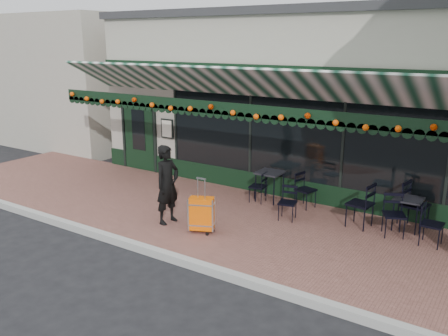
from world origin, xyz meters
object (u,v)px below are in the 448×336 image
Objects in this scene: chair_a_extra at (432,225)px; suitcase at (202,214)px; chair_b_front at (288,203)px; chair_b_left at (258,187)px; chair_a_left at (360,204)px; cafe_table_a at (408,202)px; chair_a_right at (415,206)px; woman at (167,185)px; chair_a_front at (394,215)px; cafe_table_b at (270,175)px; chair_b_right at (305,190)px.

suitcase is at bearing 116.59° from chair_a_extra.
chair_b_left is at bearing 136.86° from chair_b_front.
chair_a_left is 1.50m from chair_b_front.
chair_a_right reaches higher than cafe_table_a.
woman reaches higher than chair_a_front.
chair_b_right reaches higher than cafe_table_b.
cafe_table_b is at bearing 100.90° from chair_a_right.
chair_a_left is at bearing -94.47° from chair_b_right.
cafe_table_b is (1.14, 2.43, -0.19)m from woman.
chair_a_front is at bearing -107.17° from cafe_table_a.
chair_a_front is at bearing -2.15° from chair_b_front.
chair_b_right is (2.06, 2.47, -0.43)m from woman.
chair_a_extra is 2.88m from chair_b_front.
cafe_table_a is 0.69× the size of chair_a_left.
chair_a_left is (2.57, 2.03, 0.11)m from suitcase.
chair_a_right is 0.81m from chair_a_extra.
woman reaches higher than chair_b_left.
chair_a_front is 1.13× the size of chair_b_left.
suitcase is at bearing -87.52° from woman.
cafe_table_b is 0.97× the size of chair_b_left.
chair_a_front is at bearing 86.02° from chair_a_extra.
chair_b_right is (-2.41, -0.02, -0.09)m from chair_a_right.
chair_a_left reaches higher than chair_b_right.
woman is at bearing -151.36° from cafe_table_a.
chair_a_extra reaches higher than cafe_table_b.
cafe_table_b is at bearing 82.59° from chair_a_extra.
suitcase is 2.49m from cafe_table_b.
cafe_table_a is (3.44, 2.41, 0.22)m from suitcase.
chair_a_right reaches higher than chair_b_front.
chair_a_right reaches higher than chair_b_right.
chair_a_front is (4.20, 1.89, -0.42)m from woman.
chair_a_front is at bearing 89.44° from chair_a_left.
chair_a_right is (3.33, 0.06, -0.15)m from cafe_table_b.
cafe_table_b is at bearing -92.94° from chair_a_left.
chair_a_left is at bearing 84.81° from chair_a_extra.
chair_b_front is at bearing 52.81° from chair_b_left.
chair_b_left is (-3.52, -0.29, -0.12)m from chair_a_right.
woman is 4.03m from chair_a_left.
chair_a_front reaches higher than chair_b_front.
chair_b_right is at bearing 100.36° from chair_a_right.
chair_a_extra is at bearing 78.64° from chair_b_left.
chair_a_left is 1.29× the size of chair_b_front.
suitcase reaches higher than cafe_table_b.
cafe_table_a is (4.35, 2.37, -0.24)m from woman.
suitcase reaches higher than chair_a_left.
chair_a_right reaches higher than cafe_table_b.
woman reaches higher than chair_b_front.
chair_a_extra is (3.77, -0.61, -0.24)m from cafe_table_b.
chair_a_left is 0.73m from chair_a_front.
suitcase is 1.94m from chair_b_front.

